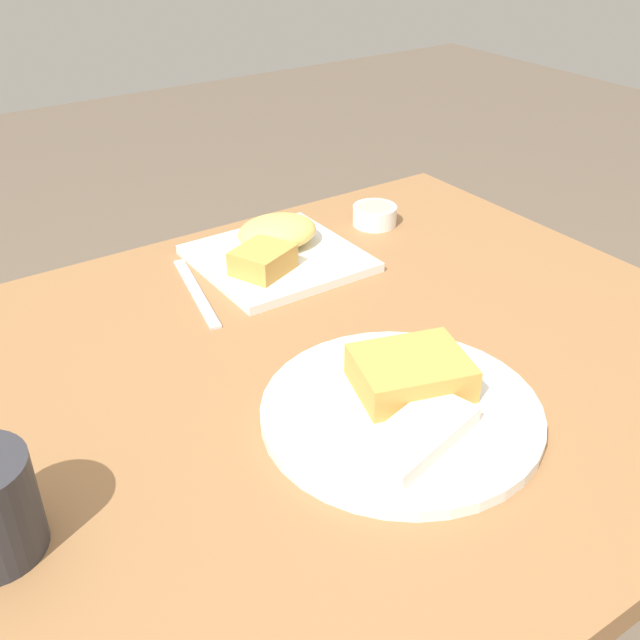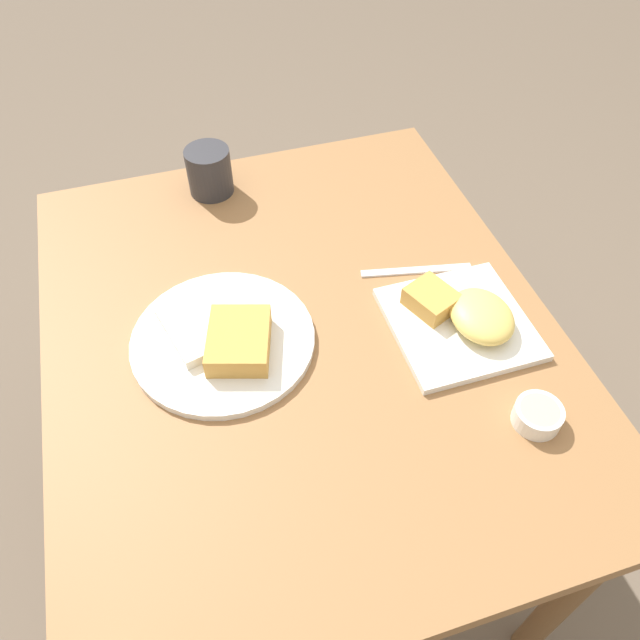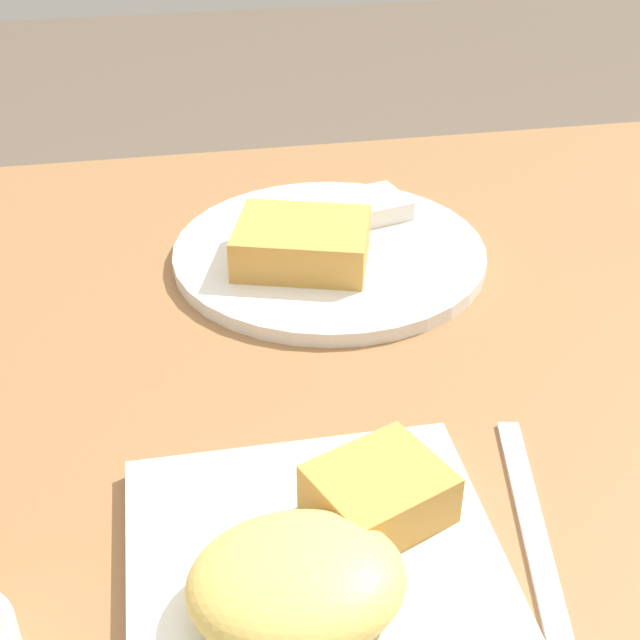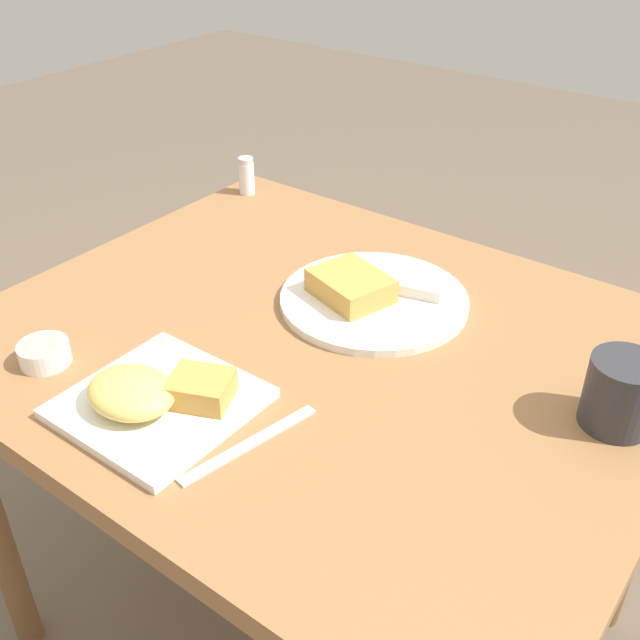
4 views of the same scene
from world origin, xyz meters
name	(u,v)px [view 2 (image 2 of 4)]	position (x,y,z in m)	size (l,w,h in m)	color
ground_plane	(307,505)	(0.00, 0.00, 0.00)	(8.00, 8.00, 0.00)	brown
dining_table	(302,356)	(0.00, 0.00, 0.64)	(1.04, 0.86, 0.72)	olive
plate_square_near	(464,318)	(-0.08, -0.27, 0.74)	(0.23, 0.23, 0.06)	white
plate_oval_far	(224,339)	(0.00, 0.13, 0.73)	(0.31, 0.31, 0.05)	white
sauce_ramekin	(538,415)	(-0.29, -0.29, 0.74)	(0.07, 0.07, 0.03)	white
butter_knife	(416,270)	(0.07, -0.25, 0.72)	(0.06, 0.21, 0.00)	silver
coffee_mug	(209,171)	(0.42, 0.07, 0.77)	(0.09, 0.09, 0.10)	#2D2D33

